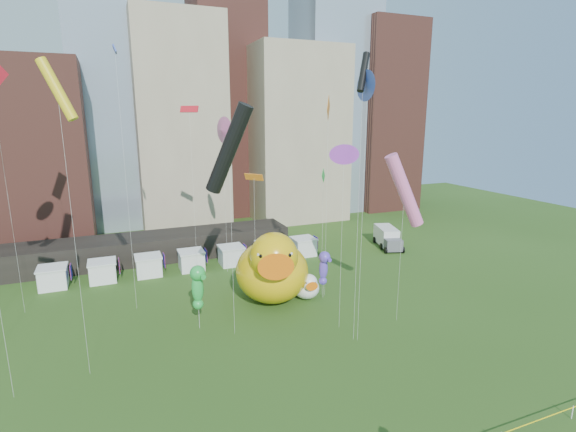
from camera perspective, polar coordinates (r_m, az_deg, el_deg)
name	(u,v)px	position (r m, az deg, el deg)	size (l,w,h in m)	color
skyline	(166,97)	(76.58, -15.83, 14.89)	(101.00, 23.00, 68.00)	brown
pavilion	(144,248)	(59.38, -18.40, -4.03)	(38.00, 6.00, 3.20)	black
vendor_tents	(192,261)	(54.35, -12.58, -5.78)	(33.24, 2.80, 2.40)	white
big_duck	(272,268)	(43.45, -2.06, -6.86)	(9.50, 11.00, 7.77)	#DFAE0B
small_duck	(306,286)	(44.94, 2.44, -9.23)	(3.09, 3.92, 2.90)	white
seahorse_green	(198,284)	(38.62, -11.82, -8.73)	(1.68, 1.92, 5.88)	silver
seahorse_purple	(324,265)	(44.38, 4.74, -6.49)	(1.39, 1.63, 5.03)	silver
box_truck	(387,237)	(63.68, 12.96, -2.73)	(4.09, 6.82, 2.73)	silver
kite_1	(223,130)	(50.01, -8.58, 11.08)	(0.78, 3.08, 18.30)	silver
kite_2	(229,149)	(34.47, -7.77, 8.73)	(4.01, 3.70, 19.44)	silver
kite_3	(323,181)	(42.84, 4.67, 4.56)	(0.96, 1.17, 13.38)	silver
kite_4	(57,90)	(31.74, -28.12, 14.42)	(2.38, 1.62, 21.94)	silver
kite_5	(115,55)	(42.11, -21.80, 19.06)	(0.39, 1.95, 24.21)	silver
kite_6	(254,178)	(43.81, -4.51, 5.00)	(1.56, 1.93, 12.70)	silver
kite_8	(189,111)	(48.70, -12.87, 13.29)	(1.80, 1.93, 19.42)	silver
kite_10	(363,73)	(33.75, 9.90, 18.04)	(1.64, 1.54, 22.96)	silver
kite_13	(367,86)	(33.55, 10.42, 16.46)	(0.64, 2.27, 21.64)	silver
kite_14	(328,113)	(42.54, 5.34, 13.29)	(1.34, 1.99, 20.30)	silver
kite_15	(344,155)	(35.73, 7.39, 7.96)	(1.62, 0.74, 16.13)	silver
kite_17	(404,191)	(38.57, 15.08, 3.26)	(3.99, 1.90, 15.37)	silver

